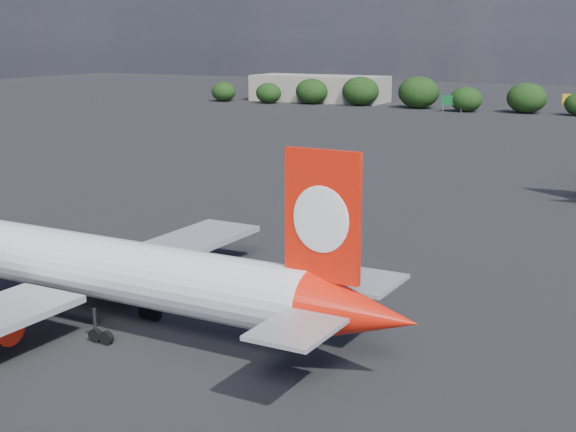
% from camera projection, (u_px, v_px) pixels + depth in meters
% --- Properties ---
extents(ground, '(500.00, 500.00, 0.00)m').
position_uv_depth(ground, '(344.00, 191.00, 108.17)').
color(ground, black).
rests_on(ground, ground).
extents(qantas_airliner, '(43.43, 41.24, 14.20)m').
position_uv_depth(qantas_airliner, '(116.00, 272.00, 56.83)').
color(qantas_airliner, white).
rests_on(qantas_airliner, ground).
extents(terminal_building, '(42.00, 16.00, 8.00)m').
position_uv_depth(terminal_building, '(319.00, 88.00, 250.71)').
color(terminal_building, gray).
rests_on(terminal_building, ground).
extents(highway_sign, '(6.00, 0.30, 4.50)m').
position_uv_depth(highway_sign, '(452.00, 101.00, 216.15)').
color(highway_sign, '#13602A').
rests_on(highway_sign, ground).
extents(billboard_yellow, '(5.00, 0.30, 5.50)m').
position_uv_depth(billboard_yellow, '(572.00, 100.00, 207.87)').
color(billboard_yellow, yellow).
rests_on(billboard_yellow, ground).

